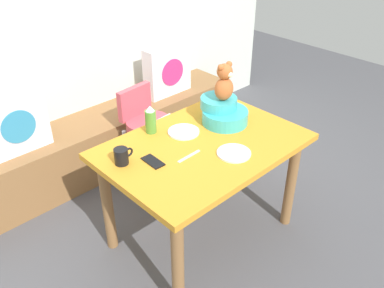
{
  "coord_description": "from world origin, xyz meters",
  "views": [
    {
      "loc": [
        -1.51,
        -1.49,
        2.07
      ],
      "look_at": [
        0.0,
        0.1,
        0.69
      ],
      "focal_mm": 38.69,
      "sensor_mm": 36.0,
      "label": 1
    }
  ],
  "objects_px": {
    "pillow_floral_left": "(14,123)",
    "cell_phone": "(153,161)",
    "highchair": "(147,124)",
    "infant_seat_teal": "(223,112)",
    "pillow_floral_right": "(167,70)",
    "ketchup_bottle": "(151,120)",
    "dinner_plate_near": "(184,132)",
    "dining_table": "(203,159)",
    "teddy_bear": "(224,83)",
    "coffee_mug": "(122,156)",
    "dinner_plate_far": "(234,153)"
  },
  "relations": [
    {
      "from": "dinner_plate_near",
      "to": "teddy_bear",
      "type": "bearing_deg",
      "value": -14.26
    },
    {
      "from": "ketchup_bottle",
      "to": "cell_phone",
      "type": "xyz_separation_m",
      "value": [
        -0.2,
        -0.27,
        -0.08
      ]
    },
    {
      "from": "pillow_floral_right",
      "to": "coffee_mug",
      "type": "xyz_separation_m",
      "value": [
        -1.18,
        -0.99,
        0.11
      ]
    },
    {
      "from": "highchair",
      "to": "infant_seat_teal",
      "type": "xyz_separation_m",
      "value": [
        0.15,
        -0.63,
        0.29
      ]
    },
    {
      "from": "pillow_floral_left",
      "to": "cell_phone",
      "type": "distance_m",
      "value": 1.15
    },
    {
      "from": "pillow_floral_right",
      "to": "dinner_plate_near",
      "type": "distance_m",
      "value": 1.2
    },
    {
      "from": "infant_seat_teal",
      "to": "dinner_plate_near",
      "type": "distance_m",
      "value": 0.3
    },
    {
      "from": "pillow_floral_left",
      "to": "coffee_mug",
      "type": "height_order",
      "value": "pillow_floral_left"
    },
    {
      "from": "dinner_plate_near",
      "to": "pillow_floral_left",
      "type": "bearing_deg",
      "value": 125.39
    },
    {
      "from": "teddy_bear",
      "to": "dinner_plate_far",
      "type": "relative_size",
      "value": 1.25
    },
    {
      "from": "pillow_floral_left",
      "to": "ketchup_bottle",
      "type": "relative_size",
      "value": 2.38
    },
    {
      "from": "coffee_mug",
      "to": "dinner_plate_far",
      "type": "relative_size",
      "value": 0.6
    },
    {
      "from": "coffee_mug",
      "to": "pillow_floral_left",
      "type": "bearing_deg",
      "value": 102.09
    },
    {
      "from": "pillow_floral_right",
      "to": "cell_phone",
      "type": "distance_m",
      "value": 1.52
    },
    {
      "from": "dinner_plate_near",
      "to": "coffee_mug",
      "type": "bearing_deg",
      "value": -178.69
    },
    {
      "from": "highchair",
      "to": "dinner_plate_near",
      "type": "height_order",
      "value": "highchair"
    },
    {
      "from": "highchair",
      "to": "ketchup_bottle",
      "type": "distance_m",
      "value": 0.58
    },
    {
      "from": "infant_seat_teal",
      "to": "highchair",
      "type": "bearing_deg",
      "value": 103.39
    },
    {
      "from": "highchair",
      "to": "coffee_mug",
      "type": "height_order",
      "value": "coffee_mug"
    },
    {
      "from": "highchair",
      "to": "teddy_bear",
      "type": "height_order",
      "value": "teddy_bear"
    },
    {
      "from": "dinner_plate_near",
      "to": "infant_seat_teal",
      "type": "bearing_deg",
      "value": -14.16
    },
    {
      "from": "pillow_floral_right",
      "to": "teddy_bear",
      "type": "xyz_separation_m",
      "value": [
        -0.41,
        -1.05,
        0.34
      ]
    },
    {
      "from": "pillow_floral_left",
      "to": "pillow_floral_right",
      "type": "height_order",
      "value": "same"
    },
    {
      "from": "pillow_floral_right",
      "to": "highchair",
      "type": "bearing_deg",
      "value": -143.62
    },
    {
      "from": "dining_table",
      "to": "teddy_bear",
      "type": "distance_m",
      "value": 0.49
    },
    {
      "from": "highchair",
      "to": "ketchup_bottle",
      "type": "relative_size",
      "value": 4.27
    },
    {
      "from": "ketchup_bottle",
      "to": "dinner_plate_far",
      "type": "bearing_deg",
      "value": -70.37
    },
    {
      "from": "ketchup_bottle",
      "to": "infant_seat_teal",
      "type": "bearing_deg",
      "value": -27.11
    },
    {
      "from": "dining_table",
      "to": "dinner_plate_far",
      "type": "xyz_separation_m",
      "value": [
        0.05,
        -0.2,
        0.12
      ]
    },
    {
      "from": "dinner_plate_far",
      "to": "cell_phone",
      "type": "bearing_deg",
      "value": 146.48
    },
    {
      "from": "pillow_floral_left",
      "to": "infant_seat_teal",
      "type": "xyz_separation_m",
      "value": [
        0.97,
        -1.05,
        0.13
      ]
    },
    {
      "from": "ketchup_bottle",
      "to": "teddy_bear",
      "type": "bearing_deg",
      "value": -27.16
    },
    {
      "from": "dinner_plate_near",
      "to": "cell_phone",
      "type": "height_order",
      "value": "dinner_plate_near"
    },
    {
      "from": "pillow_floral_right",
      "to": "dinner_plate_far",
      "type": "height_order",
      "value": "pillow_floral_right"
    },
    {
      "from": "dinner_plate_near",
      "to": "cell_phone",
      "type": "distance_m",
      "value": 0.37
    },
    {
      "from": "teddy_bear",
      "to": "coffee_mug",
      "type": "height_order",
      "value": "teddy_bear"
    },
    {
      "from": "pillow_floral_right",
      "to": "dinner_plate_near",
      "type": "height_order",
      "value": "pillow_floral_right"
    },
    {
      "from": "infant_seat_teal",
      "to": "ketchup_bottle",
      "type": "bearing_deg",
      "value": 152.89
    },
    {
      "from": "pillow_floral_left",
      "to": "infant_seat_teal",
      "type": "height_order",
      "value": "same"
    },
    {
      "from": "dining_table",
      "to": "infant_seat_teal",
      "type": "relative_size",
      "value": 3.68
    },
    {
      "from": "pillow_floral_right",
      "to": "ketchup_bottle",
      "type": "bearing_deg",
      "value": -135.48
    },
    {
      "from": "pillow_floral_left",
      "to": "pillow_floral_right",
      "type": "bearing_deg",
      "value": 0.0
    },
    {
      "from": "pillow_floral_left",
      "to": "ketchup_bottle",
      "type": "distance_m",
      "value": 1.0
    },
    {
      "from": "infant_seat_teal",
      "to": "teddy_bear",
      "type": "distance_m",
      "value": 0.21
    },
    {
      "from": "dining_table",
      "to": "dinner_plate_near",
      "type": "height_order",
      "value": "dinner_plate_near"
    },
    {
      "from": "pillow_floral_left",
      "to": "highchair",
      "type": "bearing_deg",
      "value": -26.76
    },
    {
      "from": "teddy_bear",
      "to": "dining_table",
      "type": "bearing_deg",
      "value": -159.66
    },
    {
      "from": "pillow_floral_left",
      "to": "cell_phone",
      "type": "xyz_separation_m",
      "value": [
        0.34,
        -1.1,
        0.06
      ]
    },
    {
      "from": "pillow_floral_left",
      "to": "teddy_bear",
      "type": "xyz_separation_m",
      "value": [
        0.97,
        -1.05,
        0.34
      ]
    },
    {
      "from": "pillow_floral_left",
      "to": "dining_table",
      "type": "height_order",
      "value": "pillow_floral_left"
    }
  ]
}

